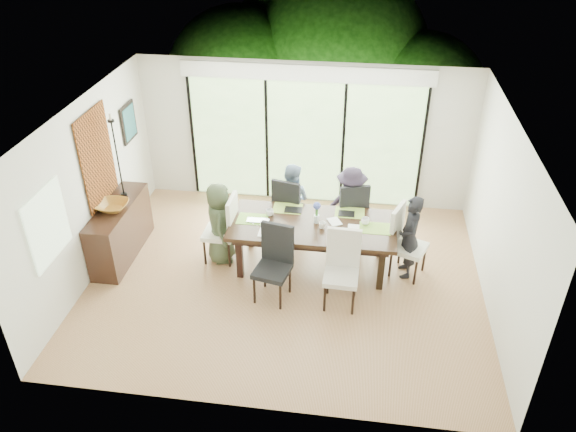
# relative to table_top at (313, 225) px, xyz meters

# --- Properties ---
(floor) EXTENTS (6.00, 5.00, 0.01)m
(floor) POSITION_rel_table_top_xyz_m (-0.37, -0.40, -0.77)
(floor) COLOR brown
(floor) RESTS_ON ground
(ceiling) EXTENTS (6.00, 5.00, 0.01)m
(ceiling) POSITION_rel_table_top_xyz_m (-0.37, -0.40, 1.94)
(ceiling) COLOR white
(ceiling) RESTS_ON wall_back
(wall_back) EXTENTS (6.00, 0.02, 2.70)m
(wall_back) POSITION_rel_table_top_xyz_m (-0.37, 2.11, 0.58)
(wall_back) COLOR beige
(wall_back) RESTS_ON floor
(wall_front) EXTENTS (6.00, 0.02, 2.70)m
(wall_front) POSITION_rel_table_top_xyz_m (-0.37, -2.91, 0.58)
(wall_front) COLOR silver
(wall_front) RESTS_ON floor
(wall_left) EXTENTS (0.02, 5.00, 2.70)m
(wall_left) POSITION_rel_table_top_xyz_m (-3.38, -0.40, 0.58)
(wall_left) COLOR beige
(wall_left) RESTS_ON floor
(wall_right) EXTENTS (0.02, 5.00, 2.70)m
(wall_right) POSITION_rel_table_top_xyz_m (2.64, -0.40, 0.58)
(wall_right) COLOR silver
(wall_right) RESTS_ON floor
(glass_doors) EXTENTS (4.20, 0.02, 2.30)m
(glass_doors) POSITION_rel_table_top_xyz_m (-0.37, 2.07, 0.43)
(glass_doors) COLOR #598C3F
(glass_doors) RESTS_ON wall_back
(blinds_header) EXTENTS (4.40, 0.06, 0.28)m
(blinds_header) POSITION_rel_table_top_xyz_m (-0.37, 2.06, 1.73)
(blinds_header) COLOR white
(blinds_header) RESTS_ON wall_back
(mullion_a) EXTENTS (0.05, 0.04, 2.30)m
(mullion_a) POSITION_rel_table_top_xyz_m (-2.47, 2.06, 0.43)
(mullion_a) COLOR black
(mullion_a) RESTS_ON wall_back
(mullion_b) EXTENTS (0.05, 0.04, 2.30)m
(mullion_b) POSITION_rel_table_top_xyz_m (-1.07, 2.06, 0.43)
(mullion_b) COLOR black
(mullion_b) RESTS_ON wall_back
(mullion_c) EXTENTS (0.05, 0.04, 2.30)m
(mullion_c) POSITION_rel_table_top_xyz_m (0.33, 2.06, 0.43)
(mullion_c) COLOR black
(mullion_c) RESTS_ON wall_back
(mullion_d) EXTENTS (0.05, 0.04, 2.30)m
(mullion_d) POSITION_rel_table_top_xyz_m (1.73, 2.06, 0.43)
(mullion_d) COLOR black
(mullion_d) RESTS_ON wall_back
(side_window) EXTENTS (0.02, 0.90, 1.00)m
(side_window) POSITION_rel_table_top_xyz_m (-3.34, -1.60, 0.73)
(side_window) COLOR #8CAD7F
(side_window) RESTS_ON wall_left
(deck) EXTENTS (6.00, 1.80, 0.10)m
(deck) POSITION_rel_table_top_xyz_m (-0.37, 3.00, -0.82)
(deck) COLOR brown
(deck) RESTS_ON ground
(rail_top) EXTENTS (6.00, 0.08, 0.06)m
(rail_top) POSITION_rel_table_top_xyz_m (-0.37, 3.80, -0.22)
(rail_top) COLOR brown
(rail_top) RESTS_ON deck
(foliage_left) EXTENTS (3.20, 3.20, 3.20)m
(foliage_left) POSITION_rel_table_top_xyz_m (-2.17, 4.80, 0.67)
(foliage_left) COLOR #14380F
(foliage_left) RESTS_ON ground
(foliage_mid) EXTENTS (4.00, 4.00, 4.00)m
(foliage_mid) POSITION_rel_table_top_xyz_m (0.03, 5.40, 1.03)
(foliage_mid) COLOR #14380F
(foliage_mid) RESTS_ON ground
(foliage_right) EXTENTS (2.80, 2.80, 2.80)m
(foliage_right) POSITION_rel_table_top_xyz_m (1.83, 4.60, 0.49)
(foliage_right) COLOR #14380F
(foliage_right) RESTS_ON ground
(foliage_far) EXTENTS (3.60, 3.60, 3.60)m
(foliage_far) POSITION_rel_table_top_xyz_m (-0.97, 6.10, 0.85)
(foliage_far) COLOR #14380F
(foliage_far) RESTS_ON ground
(table_top) EXTENTS (2.56, 1.17, 0.06)m
(table_top) POSITION_rel_table_top_xyz_m (0.00, 0.00, 0.00)
(table_top) COLOR black
(table_top) RESTS_ON floor
(table_apron) EXTENTS (2.34, 0.96, 0.11)m
(table_apron) POSITION_rel_table_top_xyz_m (0.00, 0.00, -0.10)
(table_apron) COLOR black
(table_apron) RESTS_ON floor
(table_leg_fl) EXTENTS (0.10, 0.10, 0.73)m
(table_leg_fl) POSITION_rel_table_top_xyz_m (-1.08, -0.43, -0.40)
(table_leg_fl) COLOR black
(table_leg_fl) RESTS_ON floor
(table_leg_fr) EXTENTS (0.10, 0.10, 0.73)m
(table_leg_fr) POSITION_rel_table_top_xyz_m (1.08, -0.43, -0.40)
(table_leg_fr) COLOR black
(table_leg_fr) RESTS_ON floor
(table_leg_bl) EXTENTS (0.10, 0.10, 0.73)m
(table_leg_bl) POSITION_rel_table_top_xyz_m (-1.08, 0.43, -0.40)
(table_leg_bl) COLOR black
(table_leg_bl) RESTS_ON floor
(table_leg_br) EXTENTS (0.10, 0.10, 0.73)m
(table_leg_br) POSITION_rel_table_top_xyz_m (1.08, 0.43, -0.40)
(table_leg_br) COLOR black
(table_leg_br) RESTS_ON floor
(chair_left_end) EXTENTS (0.51, 0.51, 1.17)m
(chair_left_end) POSITION_rel_table_top_xyz_m (-1.50, 0.00, -0.18)
(chair_left_end) COLOR white
(chair_left_end) RESTS_ON floor
(chair_right_end) EXTENTS (0.64, 0.64, 1.17)m
(chair_right_end) POSITION_rel_table_top_xyz_m (1.50, 0.00, -0.18)
(chair_right_end) COLOR white
(chair_right_end) RESTS_ON floor
(chair_far_left) EXTENTS (0.60, 0.60, 1.17)m
(chair_far_left) POSITION_rel_table_top_xyz_m (-0.45, 0.85, -0.18)
(chair_far_left) COLOR black
(chair_far_left) RESTS_ON floor
(chair_far_right) EXTENTS (0.60, 0.60, 1.17)m
(chair_far_right) POSITION_rel_table_top_xyz_m (0.55, 0.85, -0.18)
(chair_far_right) COLOR black
(chair_far_right) RESTS_ON floor
(chair_near_left) EXTENTS (0.58, 0.58, 1.17)m
(chair_near_left) POSITION_rel_table_top_xyz_m (-0.50, -0.87, -0.18)
(chair_near_left) COLOR black
(chair_near_left) RESTS_ON floor
(chair_near_right) EXTENTS (0.51, 0.51, 1.17)m
(chair_near_right) POSITION_rel_table_top_xyz_m (0.50, -0.87, -0.18)
(chair_near_right) COLOR beige
(chair_near_right) RESTS_ON floor
(person_left_end) EXTENTS (0.52, 0.71, 1.37)m
(person_left_end) POSITION_rel_table_top_xyz_m (-1.48, 0.00, -0.08)
(person_left_end) COLOR #3D4A31
(person_left_end) RESTS_ON floor
(person_right_end) EXTENTS (0.48, 0.69, 1.37)m
(person_right_end) POSITION_rel_table_top_xyz_m (1.48, 0.00, -0.08)
(person_right_end) COLOR black
(person_right_end) RESTS_ON floor
(person_far_left) EXTENTS (0.72, 0.54, 1.37)m
(person_far_left) POSITION_rel_table_top_xyz_m (-0.45, 0.83, -0.08)
(person_far_left) COLOR #748BA7
(person_far_left) RESTS_ON floor
(person_far_right) EXTENTS (0.66, 0.44, 1.37)m
(person_far_right) POSITION_rel_table_top_xyz_m (0.55, 0.83, -0.08)
(person_far_right) COLOR #241D2B
(person_far_right) RESTS_ON floor
(placemat_left) EXTENTS (0.47, 0.34, 0.01)m
(placemat_left) POSITION_rel_table_top_xyz_m (-0.95, 0.00, 0.04)
(placemat_left) COLOR #77AE3E
(placemat_left) RESTS_ON table_top
(placemat_right) EXTENTS (0.47, 0.34, 0.01)m
(placemat_right) POSITION_rel_table_top_xyz_m (0.95, 0.00, 0.04)
(placemat_right) COLOR #79A53A
(placemat_right) RESTS_ON table_top
(placemat_far_l) EXTENTS (0.47, 0.34, 0.01)m
(placemat_far_l) POSITION_rel_table_top_xyz_m (-0.45, 0.40, 0.04)
(placemat_far_l) COLOR #8BA93C
(placemat_far_l) RESTS_ON table_top
(placemat_far_r) EXTENTS (0.47, 0.34, 0.01)m
(placemat_far_r) POSITION_rel_table_top_xyz_m (0.55, 0.40, 0.04)
(placemat_far_r) COLOR #86A93C
(placemat_far_r) RESTS_ON table_top
(placemat_paper) EXTENTS (0.47, 0.34, 0.01)m
(placemat_paper) POSITION_rel_table_top_xyz_m (-0.55, -0.30, 0.04)
(placemat_paper) COLOR white
(placemat_paper) RESTS_ON table_top
(tablet_far_l) EXTENTS (0.28, 0.19, 0.01)m
(tablet_far_l) POSITION_rel_table_top_xyz_m (-0.35, 0.35, 0.04)
(tablet_far_l) COLOR black
(tablet_far_l) RESTS_ON table_top
(tablet_far_r) EXTENTS (0.26, 0.18, 0.01)m
(tablet_far_r) POSITION_rel_table_top_xyz_m (0.50, 0.35, 0.04)
(tablet_far_r) COLOR black
(tablet_far_r) RESTS_ON table_top
(papers) EXTENTS (0.32, 0.23, 0.00)m
(papers) POSITION_rel_table_top_xyz_m (0.70, -0.05, 0.03)
(papers) COLOR white
(papers) RESTS_ON table_top
(platter_base) EXTENTS (0.28, 0.28, 0.03)m
(platter_base) POSITION_rel_table_top_xyz_m (-0.55, -0.30, 0.05)
(platter_base) COLOR white
(platter_base) RESTS_ON table_top
(platter_snacks) EXTENTS (0.21, 0.21, 0.01)m
(platter_snacks) POSITION_rel_table_top_xyz_m (-0.55, -0.30, 0.07)
(platter_snacks) COLOR #C16C16
(platter_snacks) RESTS_ON table_top
(vase) EXTENTS (0.09, 0.09, 0.13)m
(vase) POSITION_rel_table_top_xyz_m (0.05, 0.05, 0.10)
(vase) COLOR silver
(vase) RESTS_ON table_top
(hyacinth_stems) EXTENTS (0.04, 0.04, 0.17)m
(hyacinth_stems) POSITION_rel_table_top_xyz_m (0.05, 0.05, 0.22)
(hyacinth_stems) COLOR #337226
(hyacinth_stems) RESTS_ON table_top
(hyacinth_blooms) EXTENTS (0.12, 0.12, 0.12)m
(hyacinth_blooms) POSITION_rel_table_top_xyz_m (0.05, 0.05, 0.33)
(hyacinth_blooms) COLOR #4A59B9
(hyacinth_blooms) RESTS_ON table_top
(laptop) EXTENTS (0.36, 0.24, 0.03)m
(laptop) POSITION_rel_table_top_xyz_m (-0.85, -0.10, 0.05)
(laptop) COLOR silver
(laptop) RESTS_ON table_top
(cup_a) EXTENTS (0.19, 0.19, 0.10)m
(cup_a) POSITION_rel_table_top_xyz_m (-0.70, 0.15, 0.08)
(cup_a) COLOR white
(cup_a) RESTS_ON table_top
(cup_b) EXTENTS (0.15, 0.15, 0.10)m
(cup_b) POSITION_rel_table_top_xyz_m (0.15, -0.10, 0.08)
(cup_b) COLOR white
(cup_b) RESTS_ON table_top
(cup_c) EXTENTS (0.17, 0.17, 0.10)m
(cup_c) POSITION_rel_table_top_xyz_m (0.80, 0.10, 0.08)
(cup_c) COLOR white
(cup_c) RESTS_ON table_top
(book) EXTENTS (0.26, 0.29, 0.02)m
(book) POSITION_rel_table_top_xyz_m (0.25, 0.05, 0.04)
(book) COLOR white
(book) RESTS_ON table_top
(sideboard) EXTENTS (0.46, 1.63, 0.92)m
(sideboard) POSITION_rel_table_top_xyz_m (-3.13, -0.10, -0.31)
(sideboard) COLOR black
(sideboard) RESTS_ON floor
(bowl) EXTENTS (0.49, 0.49, 0.12)m
(bowl) POSITION_rel_table_top_xyz_m (-3.13, -0.20, 0.21)
(bowl) COLOR #8F5F1F
(bowl) RESTS_ON sideboard
(candlestick_base) EXTENTS (0.10, 0.10, 0.04)m
(candlestick_base) POSITION_rel_table_top_xyz_m (-3.13, 0.25, 0.17)
(candlestick_base) COLOR black
(candlestick_base) RESTS_ON sideboard
(candlestick_shaft) EXTENTS (0.02, 0.02, 1.28)m
(candlestick_shaft) POSITION_rel_table_top_xyz_m (-3.13, 0.25, 0.82)
(candlestick_shaft) COLOR black
(candlestick_shaft) RESTS_ON sideboard
(candlestick_pan) EXTENTS (0.10, 0.10, 0.03)m
(candlestick_pan) POSITION_rel_table_top_xyz_m (-3.13, 0.25, 1.45)
(candlestick_pan) COLOR black
(candlestick_pan) RESTS_ON sideboard
(candle) EXTENTS (0.04, 0.04, 0.10)m
(candle) POSITION_rel_table_top_xyz_m (-3.13, 0.25, 1.51)
(candle) COLOR silver
(candle) RESTS_ON sideboard
(tapestry) EXTENTS (0.02, 1.00, 1.50)m
(tapestry) POSITION_rel_table_top_xyz_m (-3.34, 0.00, 0.93)
(tapestry) COLOR brown
(tapestry) RESTS_ON wall_left
(art_frame) EXTENTS (0.03, 0.55, 0.65)m
(art_frame) POSITION_rel_table_top_xyz_m (-3.34, 1.30, 0.98)
(art_frame) COLOR black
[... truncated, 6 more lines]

